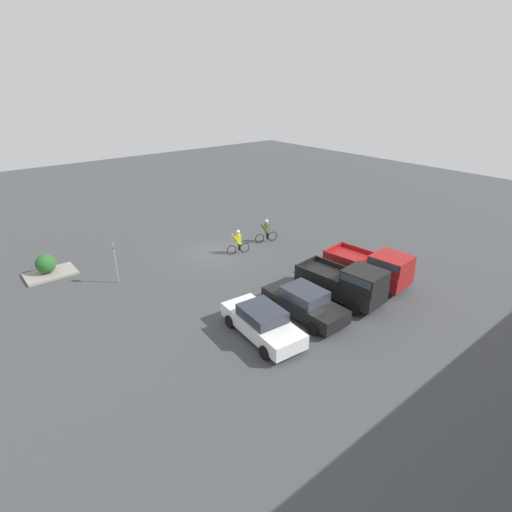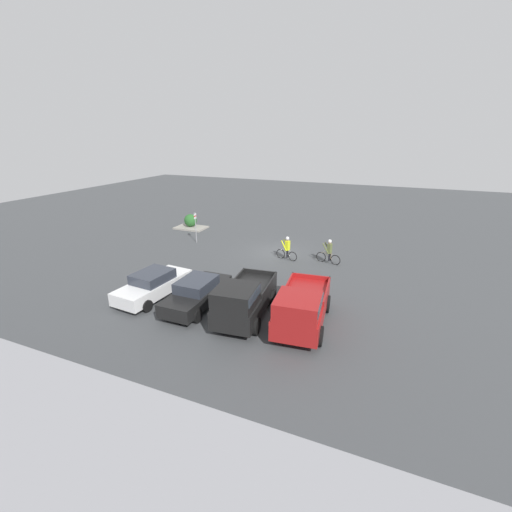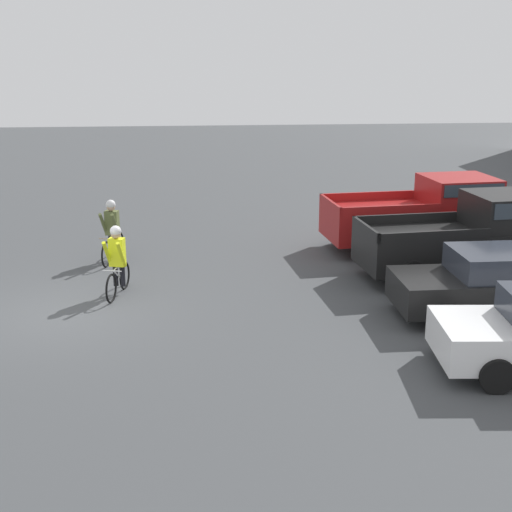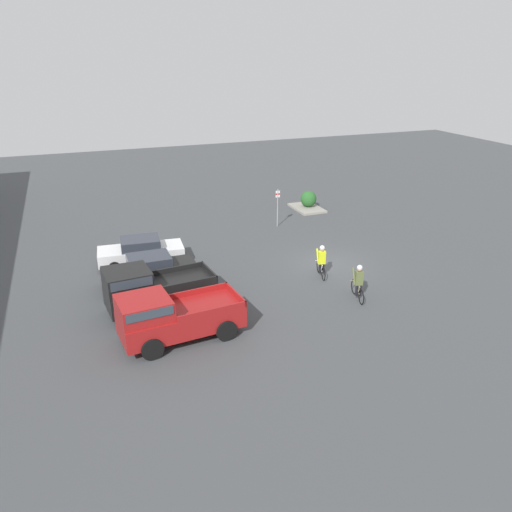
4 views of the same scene
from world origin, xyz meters
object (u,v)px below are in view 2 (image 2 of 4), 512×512
object	(u,v)px
pickup_truck_0	(302,307)
cyclist_1	(329,251)
pickup_truck_1	(243,299)
sedan_1	(154,284)
sedan_0	(197,293)
cyclist_0	(287,248)
shrub	(190,220)
fire_lane_sign	(196,225)

from	to	relation	value
pickup_truck_0	cyclist_1	distance (m)	9.05
pickup_truck_1	sedan_1	world-z (taller)	pickup_truck_1
pickup_truck_0	sedan_0	xyz separation A→B (m)	(5.64, -0.08, -0.35)
cyclist_0	cyclist_1	world-z (taller)	cyclist_1
pickup_truck_1	sedan_0	size ratio (longest dim) A/B	1.08
sedan_1	sedan_0	bearing A→B (deg)	-179.82
sedan_0	shrub	xyz separation A→B (m)	(9.00, -13.37, -0.02)
pickup_truck_1	fire_lane_sign	size ratio (longest dim) A/B	1.94
pickup_truck_0	cyclist_0	size ratio (longest dim) A/B	2.94
fire_lane_sign	cyclist_0	bearing A→B (deg)	172.95
sedan_0	sedan_1	xyz separation A→B (m)	(2.80, 0.01, -0.02)
cyclist_0	shrub	distance (m)	12.21
pickup_truck_0	sedan_1	bearing A→B (deg)	-0.50
fire_lane_sign	shrub	bearing A→B (deg)	-51.78
sedan_1	pickup_truck_1	bearing A→B (deg)	175.94
sedan_0	sedan_1	world-z (taller)	sedan_0
pickup_truck_0	shrub	xyz separation A→B (m)	(14.64, -13.45, -0.36)
pickup_truck_1	fire_lane_sign	world-z (taller)	fire_lane_sign
pickup_truck_1	cyclist_0	bearing A→B (deg)	-86.02
cyclist_1	fire_lane_sign	world-z (taller)	fire_lane_sign
pickup_truck_0	shrub	distance (m)	19.88
sedan_0	shrub	size ratio (longest dim) A/B	3.89
sedan_0	sedan_1	distance (m)	2.80
sedan_0	cyclist_1	xyz separation A→B (m)	(-5.14, -8.95, 0.13)
pickup_truck_0	cyclist_1	bearing A→B (deg)	-86.84
fire_lane_sign	shrub	distance (m)	4.92
fire_lane_sign	pickup_truck_0	bearing A→B (deg)	140.37
cyclist_0	fire_lane_sign	world-z (taller)	fire_lane_sign
pickup_truck_0	sedan_0	world-z (taller)	pickup_truck_0
fire_lane_sign	shrub	world-z (taller)	fire_lane_sign
fire_lane_sign	shrub	size ratio (longest dim) A/B	2.16
cyclist_0	fire_lane_sign	distance (m)	8.30
pickup_truck_0	sedan_1	world-z (taller)	pickup_truck_0
cyclist_1	sedan_1	bearing A→B (deg)	48.46
cyclist_1	fire_lane_sign	distance (m)	11.17
sedan_1	cyclist_0	size ratio (longest dim) A/B	2.71
sedan_1	cyclist_0	world-z (taller)	cyclist_0
shrub	sedan_1	bearing A→B (deg)	114.86
sedan_1	shrub	bearing A→B (deg)	-65.14
sedan_0	shrub	bearing A→B (deg)	-56.05
sedan_1	cyclist_1	bearing A→B (deg)	-131.54
pickup_truck_1	cyclist_1	xyz separation A→B (m)	(-2.30, -9.36, -0.23)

